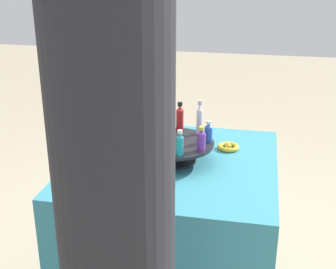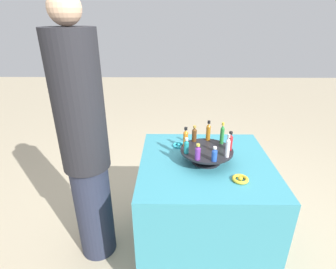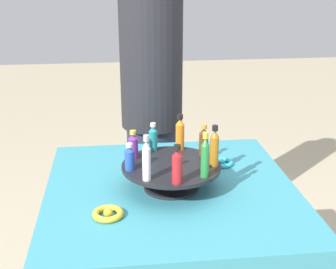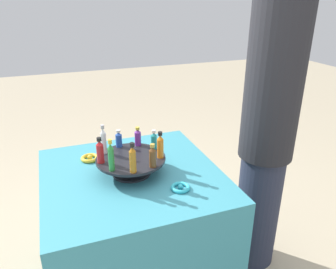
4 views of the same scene
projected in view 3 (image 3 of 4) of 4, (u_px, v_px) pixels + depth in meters
name	position (u px, v px, depth m)	size (l,w,h in m)	color
display_stand	(171.00, 172.00, 1.56)	(0.33, 0.33, 0.09)	black
bottle_blue	(130.00, 158.00, 1.49)	(0.03, 0.03, 0.09)	#234CAD
bottle_clear	(146.00, 160.00, 1.41)	(0.03, 0.03, 0.15)	silver
bottle_red	(177.00, 166.00, 1.40)	(0.03, 0.03, 0.12)	#B21E23
bottle_green	(205.00, 157.00, 1.43)	(0.03, 0.03, 0.15)	#288438
bottle_amber	(214.00, 147.00, 1.52)	(0.03, 0.03, 0.14)	#AD6B19
bottle_brown	(204.00, 141.00, 1.61)	(0.03, 0.03, 0.11)	brown
bottle_orange	(180.00, 133.00, 1.65)	(0.03, 0.03, 0.13)	orange
bottle_teal	(153.00, 138.00, 1.65)	(0.03, 0.03, 0.10)	teal
bottle_purple	(133.00, 146.00, 1.58)	(0.03, 0.03, 0.10)	#702D93
ribbon_bow_teal	(222.00, 162.00, 1.75)	(0.09, 0.09, 0.02)	#2DB7CC
ribbon_bow_gold	(108.00, 214.00, 1.39)	(0.09, 0.09, 0.03)	gold
person_figure	(152.00, 96.00, 2.25)	(0.30, 0.30, 1.74)	#282D42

